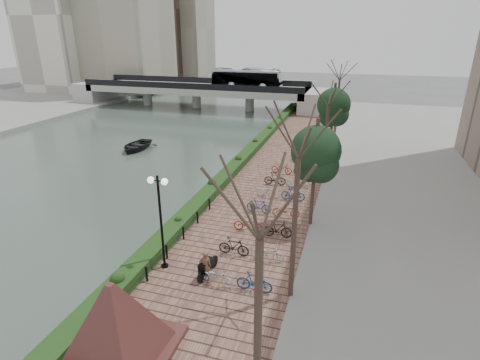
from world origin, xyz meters
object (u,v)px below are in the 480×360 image
at_px(pedestrian, 205,266).
at_px(granite_monument, 115,320).
at_px(boat, 136,145).
at_px(motorcycle, 208,265).
at_px(lamppost, 159,203).

bearing_deg(pedestrian, granite_monument, 51.81).
bearing_deg(boat, motorcycle, -51.04).
relative_size(lamppost, pedestrian, 3.13).
distance_m(granite_monument, boat, 28.04).
xyz_separation_m(lamppost, boat, (-13.16, 18.70, -3.51)).
distance_m(pedestrian, boat, 24.64).
bearing_deg(lamppost, motorcycle, 0.78).
height_order(motorcycle, pedestrian, pedestrian).
bearing_deg(lamppost, granite_monument, -79.04).
xyz_separation_m(lamppost, pedestrian, (2.36, -0.42, -2.72)).
bearing_deg(pedestrian, boat, -74.44).
relative_size(granite_monument, pedestrian, 3.79).
xyz_separation_m(granite_monument, lamppost, (-1.05, 5.43, 1.94)).
xyz_separation_m(motorcycle, pedestrian, (0.06, -0.45, 0.26)).
relative_size(granite_monument, motorcycle, 3.60).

